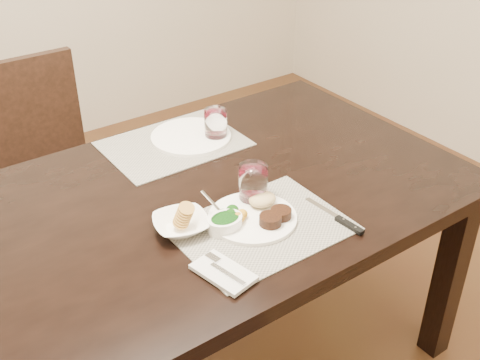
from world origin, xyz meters
TOP-DOWN VIEW (x-y plane):
  - dining_table at (0.00, 0.00)m, footprint 2.00×1.00m
  - chair_far at (0.00, 0.93)m, footprint 0.42×0.42m
  - placemat_near at (0.23, -0.24)m, footprint 0.46×0.34m
  - placemat_far at (0.27, 0.32)m, footprint 0.46×0.34m
  - dinner_plate at (0.24, -0.20)m, footprint 0.25×0.25m
  - napkin_fork at (0.03, -0.34)m, footprint 0.12×0.17m
  - steak_knife at (0.43, -0.35)m, footprint 0.03×0.22m
  - cracker_bowl at (0.04, -0.12)m, footprint 0.18×0.18m
  - sauce_ramekin at (0.14, -0.19)m, footprint 0.10×0.15m
  - wine_glass_near at (0.29, -0.12)m, footprint 0.08×0.08m
  - far_plate at (0.34, 0.32)m, footprint 0.28×0.28m
  - wine_glass_far at (0.41, 0.27)m, footprint 0.08×0.08m

SIDE VIEW (x-z plane):
  - chair_far at x=0.00m, z-range 0.05..0.95m
  - dining_table at x=0.00m, z-range 0.29..1.04m
  - placemat_near at x=0.23m, z-range 0.75..0.75m
  - placemat_far at x=0.27m, z-range 0.75..0.75m
  - steak_knife at x=0.43m, z-range 0.75..0.76m
  - far_plate at x=0.34m, z-range 0.75..0.77m
  - napkin_fork at x=0.03m, z-range 0.75..0.77m
  - dinner_plate at x=0.24m, z-range 0.75..0.79m
  - cracker_bowl at x=0.04m, z-range 0.74..0.81m
  - sauce_ramekin at x=0.14m, z-range 0.74..0.82m
  - wine_glass_far at x=0.41m, z-range 0.75..0.86m
  - wine_glass_near at x=0.29m, z-range 0.75..0.86m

